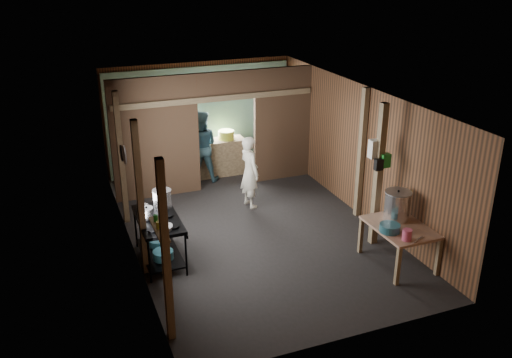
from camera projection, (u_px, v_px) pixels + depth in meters
name	position (u px, v px, depth m)	size (l,w,h in m)	color
floor	(252.00, 228.00, 10.49)	(4.50, 7.00, 0.00)	black
ceiling	(252.00, 95.00, 9.51)	(4.50, 7.00, 0.00)	#423D37
wall_back	(200.00, 117.00, 13.02)	(4.50, 0.00, 2.60)	brown
wall_front	(350.00, 255.00, 6.98)	(4.50, 0.00, 2.60)	brown
wall_left	(128.00, 182.00, 9.24)	(0.00, 7.00, 2.60)	brown
wall_right	(359.00, 150.00, 10.76)	(0.00, 7.00, 2.60)	brown
partition_left	(155.00, 139.00, 11.45)	(1.85, 0.10, 2.60)	#403121
partition_right	(282.00, 124.00, 12.43)	(1.35, 0.10, 2.60)	#403121
partition_header	(226.00, 85.00, 11.61)	(1.30, 0.10, 0.60)	#403121
turquoise_panel	(200.00, 119.00, 12.99)	(4.40, 0.06, 2.50)	#74A7A0
back_counter	(220.00, 157.00, 12.98)	(1.20, 0.50, 0.85)	#9D855B
wall_clock	(210.00, 92.00, 12.79)	(0.20, 0.20, 0.03)	silver
post_left_a	(166.00, 253.00, 7.02)	(0.10, 0.12, 2.60)	#9D855B
post_left_b	(140.00, 200.00, 8.58)	(0.10, 0.12, 2.60)	#9D855B
post_left_c	(121.00, 159.00, 10.30)	(0.10, 0.12, 2.60)	#9D855B
post_right	(361.00, 154.00, 10.56)	(0.10, 0.12, 2.60)	#9D855B
post_free	(378.00, 176.00, 9.50)	(0.12, 0.12, 2.60)	#9D855B
cross_beam	(216.00, 98.00, 11.57)	(4.40, 0.12, 0.12)	#9D855B
pan_lid_big	(124.00, 155.00, 9.47)	(0.34, 0.34, 0.03)	gray
pan_lid_small	(122.00, 153.00, 9.85)	(0.30, 0.30, 0.03)	black
wall_shelf	(159.00, 229.00, 7.43)	(0.14, 0.80, 0.03)	#9D855B
jar_white	(163.00, 233.00, 7.19)	(0.07, 0.07, 0.10)	silver
jar_yellow	(159.00, 225.00, 7.40)	(0.08, 0.08, 0.10)	gold
jar_green	(156.00, 218.00, 7.59)	(0.06, 0.06, 0.10)	#1A8A29
bag_white	(375.00, 149.00, 9.37)	(0.22, 0.15, 0.32)	silver
bag_green	(385.00, 160.00, 9.36)	(0.16, 0.12, 0.24)	#1A8A29
bag_black	(379.00, 165.00, 9.31)	(0.14, 0.10, 0.20)	black
gas_range	(160.00, 239.00, 9.24)	(0.70, 1.37, 0.81)	black
prep_table	(398.00, 245.00, 9.18)	(0.86, 1.19, 0.70)	tan
stove_pot_large	(162.00, 199.00, 9.44)	(0.33, 0.33, 0.33)	silver
stove_pot_med	(147.00, 213.00, 9.05)	(0.23, 0.23, 0.20)	silver
stove_saucepan	(143.00, 208.00, 9.33)	(0.17, 0.17, 0.11)	silver
frying_pan	(163.00, 227.00, 8.72)	(0.30, 0.52, 0.07)	gray
blue_tub_front	(163.00, 255.00, 9.11)	(0.34, 0.34, 0.14)	#23535E
blue_tub_back	(157.00, 242.00, 9.53)	(0.30, 0.30, 0.12)	#23535E
stock_pot	(397.00, 206.00, 9.21)	(0.45, 0.45, 0.52)	silver
wash_basin	(390.00, 228.00, 8.85)	(0.34, 0.34, 0.13)	#23535E
pink_bucket	(407.00, 235.00, 8.57)	(0.15, 0.15, 0.18)	#C24869
knife	(418.00, 240.00, 8.60)	(0.30, 0.04, 0.01)	silver
yellow_tub	(226.00, 135.00, 12.84)	(0.38, 0.38, 0.21)	gold
red_cup	(207.00, 138.00, 12.69)	(0.13, 0.13, 0.15)	#BA2A38
cook	(250.00, 172.00, 11.18)	(0.55, 0.36, 1.50)	beige
worker_back	(201.00, 146.00, 12.47)	(0.80, 0.62, 1.65)	#375E6B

